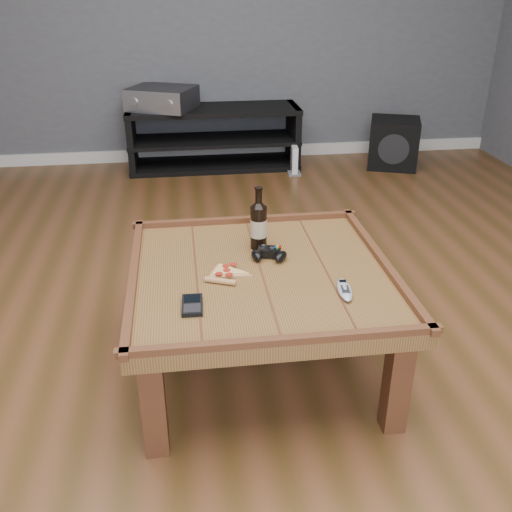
{
  "coord_description": "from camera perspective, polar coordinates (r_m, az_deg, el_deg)",
  "views": [
    {
      "loc": [
        -0.28,
        -1.92,
        1.49
      ],
      "look_at": [
        -0.02,
        -0.01,
        0.52
      ],
      "focal_mm": 40.0,
      "sensor_mm": 36.0,
      "label": 1
    }
  ],
  "objects": [
    {
      "name": "game_console",
      "position": [
        4.71,
        3.84,
        9.47
      ],
      "size": [
        0.12,
        0.19,
        0.23
      ],
      "rotation": [
        0.0,
        0.0,
        -0.09
      ],
      "color": "slate",
      "rests_on": "ground"
    },
    {
      "name": "ground",
      "position": [
        2.44,
        0.48,
        -10.86
      ],
      "size": [
        6.0,
        6.0,
        0.0
      ],
      "primitive_type": "plane",
      "color": "#462E14",
      "rests_on": "ground"
    },
    {
      "name": "coffee_table",
      "position": [
        2.23,
        0.52,
        -2.85
      ],
      "size": [
        1.03,
        1.03,
        0.48
      ],
      "color": "#523517",
      "rests_on": "ground"
    },
    {
      "name": "subwoofer",
      "position": [
        5.0,
        13.58,
        10.93
      ],
      "size": [
        0.5,
        0.5,
        0.39
      ],
      "rotation": [
        0.0,
        0.0,
        -0.34
      ],
      "color": "black",
      "rests_on": "ground"
    },
    {
      "name": "remote_control",
      "position": [
        2.08,
        8.85,
        -3.34
      ],
      "size": [
        0.07,
        0.17,
        0.02
      ],
      "rotation": [
        0.0,
        0.0,
        -0.11
      ],
      "color": "#9EA4AC",
      "rests_on": "coffee_table"
    },
    {
      "name": "beer_bottle",
      "position": [
        2.34,
        0.26,
        3.23
      ],
      "size": [
        0.07,
        0.07,
        0.27
      ],
      "color": "black",
      "rests_on": "coffee_table"
    },
    {
      "name": "game_controller",
      "position": [
        2.29,
        1.3,
        0.21
      ],
      "size": [
        0.16,
        0.13,
        0.04
      ],
      "rotation": [
        0.0,
        0.0,
        -0.24
      ],
      "color": "black",
      "rests_on": "coffee_table"
    },
    {
      "name": "smartphone",
      "position": [
        1.98,
        -6.39,
        -4.9
      ],
      "size": [
        0.08,
        0.13,
        0.02
      ],
      "rotation": [
        0.0,
        0.0,
        -0.04
      ],
      "color": "black",
      "rests_on": "coffee_table"
    },
    {
      "name": "baseboard",
      "position": [
        5.12,
        -4.34,
        10.23
      ],
      "size": [
        5.0,
        0.02,
        0.1
      ],
      "primitive_type": "cube",
      "color": "silver",
      "rests_on": "ground"
    },
    {
      "name": "media_console",
      "position": [
        4.84,
        -4.22,
        11.67
      ],
      "size": [
        1.4,
        0.45,
        0.5
      ],
      "color": "black",
      "rests_on": "ground"
    },
    {
      "name": "pizza_slice",
      "position": [
        2.17,
        -3.04,
        -1.75
      ],
      "size": [
        0.2,
        0.25,
        0.02
      ],
      "rotation": [
        0.0,
        0.0,
        -0.39
      ],
      "color": "#B0814C",
      "rests_on": "coffee_table"
    },
    {
      "name": "av_receiver",
      "position": [
        4.75,
        -9.39,
        15.31
      ],
      "size": [
        0.61,
        0.56,
        0.17
      ],
      "rotation": [
        0.0,
        0.0,
        -0.43
      ],
      "color": "black",
      "rests_on": "media_console"
    }
  ]
}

